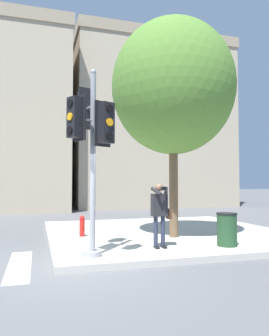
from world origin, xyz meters
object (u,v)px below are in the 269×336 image
at_px(traffic_signal_pole, 90,134).
at_px(trash_bin, 227,229).
at_px(person_photographer, 160,209).
at_px(fire_hydrant, 82,226).
at_px(street_tree, 173,87).

xyz_separation_m(traffic_signal_pole, trash_bin, (3.71, 0.24, -2.35)).
bearing_deg(person_photographer, traffic_signal_pole, -164.76).
bearing_deg(fire_hydrant, street_tree, -18.44).
bearing_deg(street_tree, traffic_signal_pole, -145.74).
relative_size(street_tree, trash_bin, 7.85).
bearing_deg(traffic_signal_pole, fire_hydrant, 85.53).
bearing_deg(person_photographer, street_tree, 55.27).
height_order(traffic_signal_pole, person_photographer, traffic_signal_pole).
xyz_separation_m(street_tree, trash_bin, (0.76, -1.76, -4.26)).
height_order(traffic_signal_pole, trash_bin, traffic_signal_pole).
relative_size(street_tree, fire_hydrant, 10.46).
relative_size(traffic_signal_pole, person_photographer, 2.61).
xyz_separation_m(person_photographer, trash_bin, (1.79, -0.28, -0.55)).
height_order(person_photographer, fire_hydrant, person_photographer).
bearing_deg(traffic_signal_pole, person_photographer, 15.24).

